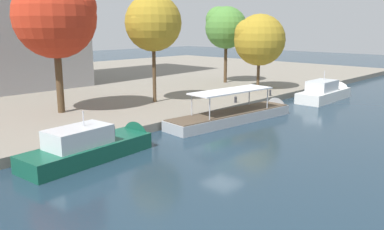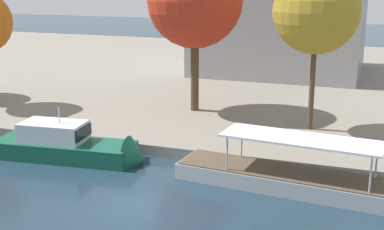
{
  "view_description": "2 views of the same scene",
  "coord_description": "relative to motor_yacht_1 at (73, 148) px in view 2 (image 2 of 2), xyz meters",
  "views": [
    {
      "loc": [
        -20.9,
        -16.91,
        8.53
      ],
      "look_at": [
        1.54,
        4.47,
        1.63
      ],
      "focal_mm": 37.13,
      "sensor_mm": 36.0,
      "label": 1
    },
    {
      "loc": [
        10.83,
        -22.33,
        11.34
      ],
      "look_at": [
        0.08,
        7.64,
        2.89
      ],
      "focal_mm": 49.87,
      "sensor_mm": 36.0,
      "label": 2
    }
  ],
  "objects": [
    {
      "name": "ground_plane",
      "position": [
        6.99,
        -5.2,
        -0.69
      ],
      "size": [
        220.0,
        220.0,
        0.0
      ],
      "primitive_type": "plane",
      "color": "#1E3342"
    },
    {
      "name": "motor_yacht_1",
      "position": [
        0.0,
        0.0,
        0.0
      ],
      "size": [
        10.17,
        3.74,
        4.29
      ],
      "rotation": [
        0.0,
        0.0,
        0.1
      ],
      "color": "#14513D",
      "rests_on": "ground_plane"
    },
    {
      "name": "tour_boat_2",
      "position": [
        15.19,
        -0.36,
        -0.34
      ],
      "size": [
        15.04,
        4.19,
        4.02
      ],
      "rotation": [
        0.0,
        0.0,
        -0.1
      ],
      "color": "#9EA3A8",
      "rests_on": "ground_plane"
    },
    {
      "name": "tree_0",
      "position": [
        13.29,
        9.45,
        8.32
      ],
      "size": [
        5.85,
        5.82,
        11.14
      ],
      "color": "#4C3823",
      "rests_on": "dock_promenade"
    },
    {
      "name": "dock_promenade",
      "position": [
        6.99,
        29.65,
        -0.33
      ],
      "size": [
        120.0,
        55.0,
        0.71
      ],
      "primitive_type": "cube",
      "color": "gray",
      "rests_on": "ground_plane"
    }
  ]
}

